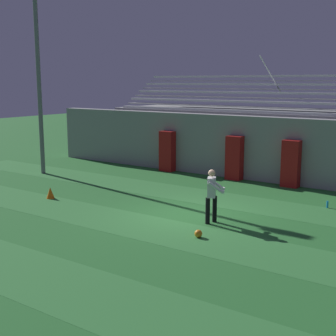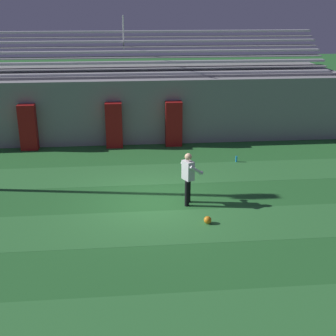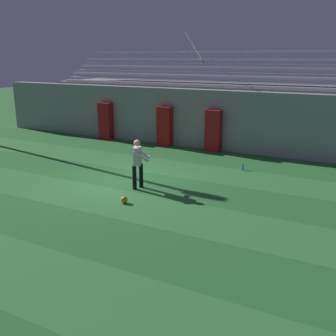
{
  "view_description": "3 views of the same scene",
  "coord_description": "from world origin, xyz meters",
  "views": [
    {
      "loc": [
        7.83,
        -12.43,
        4.28
      ],
      "look_at": [
        0.14,
        -1.28,
        1.77
      ],
      "focal_mm": 50.0,
      "sensor_mm": 36.0,
      "label": 1
    },
    {
      "loc": [
        -0.81,
        -13.57,
        6.07
      ],
      "look_at": [
        0.5,
        0.26,
        1.02
      ],
      "focal_mm": 50.0,
      "sensor_mm": 36.0,
      "label": 2
    },
    {
      "loc": [
        7.88,
        -10.92,
        4.28
      ],
      "look_at": [
        1.96,
        0.2,
        0.71
      ],
      "focal_mm": 42.0,
      "sensor_mm": 36.0,
      "label": 3
    }
  ],
  "objects": [
    {
      "name": "ground_plane",
      "position": [
        0.0,
        0.0,
        0.0
      ],
      "size": [
        80.0,
        80.0,
        0.0
      ],
      "primitive_type": "plane",
      "color": "#286B2D"
    },
    {
      "name": "turf_stripe_near",
      "position": [
        0.0,
        -6.0,
        0.0
      ],
      "size": [
        28.0,
        2.12,
        0.01
      ],
      "primitive_type": "cube",
      "color": "#337A38",
      "rests_on": "ground"
    },
    {
      "name": "turf_stripe_mid",
      "position": [
        0.0,
        -1.77,
        0.0
      ],
      "size": [
        28.0,
        2.12,
        0.01
      ],
      "primitive_type": "cube",
      "color": "#337A38",
      "rests_on": "ground"
    },
    {
      "name": "turf_stripe_far",
      "position": [
        0.0,
        2.47,
        0.0
      ],
      "size": [
        28.0,
        2.12,
        0.01
      ],
      "primitive_type": "cube",
      "color": "#337A38",
      "rests_on": "ground"
    },
    {
      "name": "back_wall",
      "position": [
        0.0,
        6.5,
        1.4
      ],
      "size": [
        24.0,
        0.6,
        2.8
      ],
      "primitive_type": "cube",
      "color": "gray",
      "rests_on": "ground"
    },
    {
      "name": "padding_pillar_gate_left",
      "position": [
        -1.28,
        5.95,
        0.97
      ],
      "size": [
        0.71,
        0.44,
        1.94
      ],
      "primitive_type": "cube",
      "color": "maroon",
      "rests_on": "ground"
    },
    {
      "name": "padding_pillar_gate_right",
      "position": [
        1.28,
        5.95,
        0.97
      ],
      "size": [
        0.71,
        0.44,
        1.94
      ],
      "primitive_type": "cube",
      "color": "maroon",
      "rests_on": "ground"
    },
    {
      "name": "padding_pillar_far_left",
      "position": [
        -4.88,
        5.95,
        0.97
      ],
      "size": [
        0.71,
        0.44,
        1.94
      ],
      "primitive_type": "cube",
      "color": "maroon",
      "rests_on": "ground"
    },
    {
      "name": "bleacher_stand",
      "position": [
        -0.0,
        8.84,
        1.5
      ],
      "size": [
        18.0,
        4.05,
        5.43
      ],
      "color": "gray",
      "rests_on": "ground"
    },
    {
      "name": "floodlight_pole",
      "position": [
        -9.39,
        2.12,
        5.32
      ],
      "size": [
        0.9,
        0.36,
        8.47
      ],
      "color": "slate",
      "rests_on": "ground"
    },
    {
      "name": "goalkeeper",
      "position": [
        1.08,
        -0.27,
        0.95
      ],
      "size": [
        0.68,
        0.72,
        1.67
      ],
      "color": "black",
      "rests_on": "ground"
    },
    {
      "name": "soccer_ball",
      "position": [
        1.45,
        -1.68,
        0.11
      ],
      "size": [
        0.22,
        0.22,
        0.22
      ],
      "primitive_type": "sphere",
      "color": "orange",
      "rests_on": "ground"
    },
    {
      "name": "traffic_cone",
      "position": [
        -5.37,
        -1.0,
        0.21
      ],
      "size": [
        0.3,
        0.3,
        0.42
      ],
      "primitive_type": "cone",
      "color": "orange",
      "rests_on": "ground"
    },
    {
      "name": "water_bottle",
      "position": [
        3.51,
        3.5,
        0.12
      ],
      "size": [
        0.07,
        0.07,
        0.24
      ],
      "primitive_type": "cylinder",
      "color": "#1E8CD8",
      "rests_on": "ground"
    }
  ]
}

